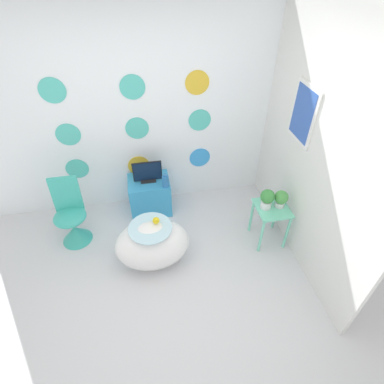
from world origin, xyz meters
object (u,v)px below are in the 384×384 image
at_px(tv, 147,173).
at_px(potted_plant_right, 281,198).
at_px(potted_plant_left, 267,198).
at_px(bathtub, 152,244).
at_px(vase, 166,181).
at_px(chair, 73,224).

xyz_separation_m(tv, potted_plant_right, (1.44, -0.81, 0.02)).
height_order(tv, potted_plant_left, tv).
xyz_separation_m(tv, potted_plant_left, (1.28, -0.80, 0.04)).
height_order(bathtub, tv, tv).
xyz_separation_m(bathtub, potted_plant_right, (1.49, 0.09, 0.36)).
relative_size(tv, vase, 1.98).
height_order(tv, potted_plant_right, tv).
bearing_deg(tv, potted_plant_right, -29.15).
relative_size(tv, potted_plant_left, 1.49).
xyz_separation_m(bathtub, tv, (0.04, 0.89, 0.33)).
distance_m(chair, potted_plant_left, 2.31).
distance_m(vase, potted_plant_right, 1.40).
relative_size(vase, potted_plant_right, 0.87).
xyz_separation_m(chair, tv, (0.96, 0.37, 0.36)).
distance_m(tv, potted_plant_left, 1.51).
xyz_separation_m(chair, potted_plant_left, (2.23, -0.43, 0.40)).
distance_m(vase, potted_plant_left, 1.25).
distance_m(bathtub, chair, 1.05).
bearing_deg(bathtub, vase, 70.93).
xyz_separation_m(tv, vase, (0.21, -0.16, -0.04)).
bearing_deg(potted_plant_right, vase, 152.33).
bearing_deg(potted_plant_right, chair, 169.78).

